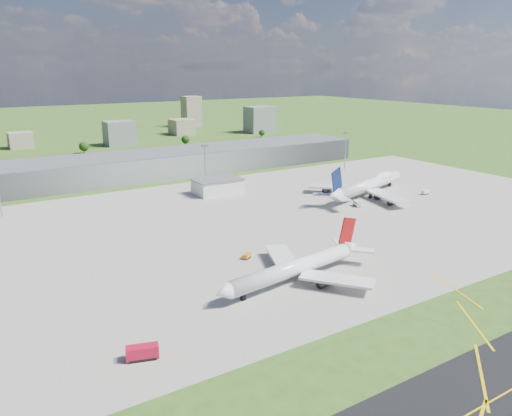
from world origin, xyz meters
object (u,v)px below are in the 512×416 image
airliner_blue_quad (369,185)px  van_white_far (425,192)px  airliner_red_twin (297,267)px  van_white_near (357,204)px  fire_truck (142,353)px  tug_yellow (247,256)px

airliner_blue_quad → van_white_far: (28.02, -16.74, -4.57)m
airliner_blue_quad → van_white_far: size_ratio=16.63×
airliner_red_twin → van_white_near: airliner_red_twin is taller
fire_truck → van_white_near: fire_truck is taller
tug_yellow → fire_truck: bearing=-176.0°
airliner_blue_quad → van_white_near: (-22.39, -14.70, -4.37)m
tug_yellow → airliner_red_twin: bearing=-114.6°
airliner_red_twin → airliner_blue_quad: 127.63m
fire_truck → van_white_near: 161.99m
fire_truck → van_white_far: size_ratio=1.82×
fire_truck → van_white_near: bearing=45.2°
airliner_blue_quad → tug_yellow: bearing=-173.8°
tug_yellow → van_white_far: bearing=-21.3°
airliner_red_twin → van_white_far: 144.21m
airliner_blue_quad → tug_yellow: size_ratio=18.47×
airliner_red_twin → tug_yellow: bearing=-88.8°
van_white_far → van_white_near: bearing=175.3°
airliner_red_twin → airliner_blue_quad: (104.76, 72.89, 1.03)m
tug_yellow → van_white_near: 92.28m
airliner_red_twin → tug_yellow: airliner_red_twin is taller
van_white_near → van_white_far: van_white_near is taller
fire_truck → van_white_far: (193.61, 73.69, -0.56)m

